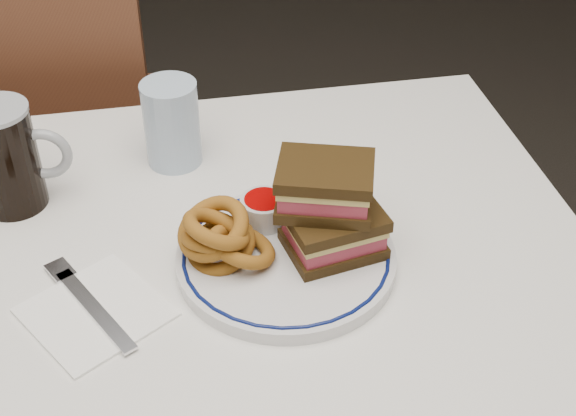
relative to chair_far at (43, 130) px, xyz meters
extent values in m
cube|color=silver|center=(0.15, -0.71, 0.18)|extent=(1.26, 0.86, 0.03)
cylinder|color=#492617|center=(0.69, -0.37, -0.20)|extent=(0.06, 0.06, 0.71)
cube|color=silver|center=(0.78, -0.71, 0.10)|extent=(0.01, 0.86, 0.17)
cube|color=silver|center=(0.15, -0.28, 0.10)|extent=(1.26, 0.01, 0.17)
cube|color=#492617|center=(0.01, 0.08, -0.07)|extent=(0.51, 0.51, 0.04)
cylinder|color=#492617|center=(0.23, 0.26, -0.32)|extent=(0.04, 0.04, 0.46)
cylinder|color=#492617|center=(0.19, -0.14, -0.32)|extent=(0.04, 0.04, 0.46)
cylinder|color=#492617|center=(-0.17, 0.30, -0.32)|extent=(0.04, 0.04, 0.46)
cube|color=#492617|center=(-0.01, -0.13, 0.21)|extent=(0.47, 0.08, 0.51)
cylinder|color=silver|center=(0.37, -0.71, 0.21)|extent=(0.28, 0.28, 0.02)
torus|color=#0A144D|center=(0.37, -0.71, 0.21)|extent=(0.26, 0.26, 0.01)
cube|color=black|center=(0.43, -0.71, 0.22)|extent=(0.13, 0.11, 0.02)
cube|color=#AE3248|center=(0.43, -0.71, 0.24)|extent=(0.12, 0.10, 0.02)
cube|color=tan|center=(0.43, -0.71, 0.25)|extent=(0.12, 0.11, 0.01)
cube|color=black|center=(0.43, -0.71, 0.27)|extent=(0.13, 0.11, 0.02)
cube|color=black|center=(0.42, -0.69, 0.28)|extent=(0.14, 0.12, 0.02)
cube|color=#AE3248|center=(0.42, -0.69, 0.30)|extent=(0.13, 0.11, 0.02)
cube|color=tan|center=(0.42, -0.69, 0.31)|extent=(0.13, 0.12, 0.01)
cube|color=black|center=(0.42, -0.69, 0.33)|extent=(0.14, 0.12, 0.02)
torus|color=#652F0D|center=(0.29, -0.69, 0.22)|extent=(0.10, 0.09, 0.06)
torus|color=#652F0D|center=(0.31, -0.71, 0.24)|extent=(0.09, 0.09, 0.06)
torus|color=#652F0D|center=(0.28, -0.70, 0.24)|extent=(0.08, 0.07, 0.06)
torus|color=#652F0D|center=(0.28, -0.69, 0.26)|extent=(0.10, 0.10, 0.07)
torus|color=#652F0D|center=(0.29, -0.70, 0.26)|extent=(0.09, 0.09, 0.07)
cylinder|color=silver|center=(0.35, -0.64, 0.23)|extent=(0.06, 0.06, 0.04)
cylinder|color=#8E0202|center=(0.35, -0.64, 0.24)|extent=(0.05, 0.05, 0.01)
cylinder|color=black|center=(0.02, -0.51, 0.27)|extent=(0.09, 0.09, 0.15)
torus|color=#959AA3|center=(0.08, -0.52, 0.28)|extent=(0.08, 0.02, 0.08)
cylinder|color=#A3B9D2|center=(0.25, -0.45, 0.26)|extent=(0.08, 0.08, 0.13)
cube|color=white|center=(0.13, -0.75, 0.20)|extent=(0.20, 0.20, 0.00)
cube|color=silver|center=(0.13, -0.75, 0.20)|extent=(0.10, 0.16, 0.00)
cube|color=silver|center=(0.09, -0.67, 0.20)|extent=(0.04, 0.05, 0.00)
camera|label=1|loc=(0.23, -1.45, 0.88)|focal=50.00mm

